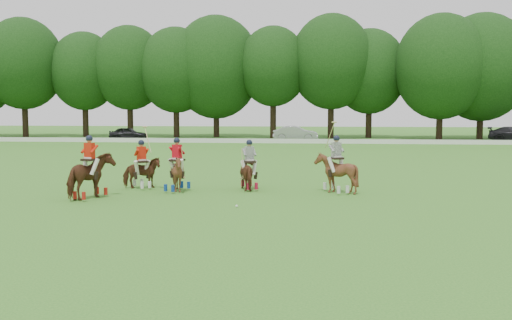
# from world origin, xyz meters

# --- Properties ---
(ground) EXTENTS (180.00, 180.00, 0.00)m
(ground) POSITION_xyz_m (0.00, 0.00, 0.00)
(ground) COLOR #307220
(ground) RESTS_ON ground
(tree_line) EXTENTS (117.98, 14.32, 14.75)m
(tree_line) POSITION_xyz_m (0.26, 48.05, 8.23)
(tree_line) COLOR black
(tree_line) RESTS_ON ground
(boundary_rail) EXTENTS (120.00, 0.10, 0.44)m
(boundary_rail) POSITION_xyz_m (0.00, 38.00, 0.22)
(boundary_rail) COLOR white
(boundary_rail) RESTS_ON ground
(car_left) EXTENTS (4.20, 2.04, 1.38)m
(car_left) POSITION_xyz_m (-15.57, 42.50, 0.69)
(car_left) COLOR black
(car_left) RESTS_ON ground
(car_mid) EXTENTS (4.77, 1.69, 1.57)m
(car_mid) POSITION_xyz_m (2.77, 42.50, 0.78)
(car_mid) COLOR #9E9FA4
(car_mid) RESTS_ON ground
(polo_red_a) EXTENTS (1.51, 2.24, 2.42)m
(polo_red_a) POSITION_xyz_m (-3.62, 2.58, 0.89)
(polo_red_a) COLOR #4E2415
(polo_red_a) RESTS_ON ground
(polo_red_b) EXTENTS (1.77, 1.73, 2.64)m
(polo_red_b) POSITION_xyz_m (-2.50, 5.46, 0.73)
(polo_red_b) COLOR #4E2415
(polo_red_b) RESTS_ON ground
(polo_red_c) EXTENTS (1.66, 1.74, 2.24)m
(polo_red_c) POSITION_xyz_m (-0.78, 4.75, 0.80)
(polo_red_c) COLOR #4E2415
(polo_red_c) RESTS_ON ground
(polo_stripe_a) EXTENTS (1.29, 1.80, 2.12)m
(polo_stripe_a) POSITION_xyz_m (2.12, 5.63, 0.75)
(polo_stripe_a) COLOR #4E2415
(polo_stripe_a) RESTS_ON ground
(polo_stripe_b) EXTENTS (1.85, 1.92, 2.89)m
(polo_stripe_b) POSITION_xyz_m (5.75, 5.09, 0.85)
(polo_stripe_b) COLOR #4E2415
(polo_stripe_b) RESTS_ON ground
(polo_ball) EXTENTS (0.09, 0.09, 0.09)m
(polo_ball) POSITION_xyz_m (2.18, 1.30, 0.04)
(polo_ball) COLOR white
(polo_ball) RESTS_ON ground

